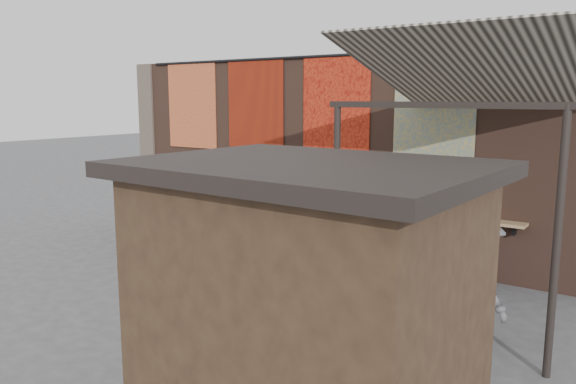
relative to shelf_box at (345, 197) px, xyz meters
The scene contains 34 objects.
ground 2.69m from the shelf_box, 105.49° to the right, with size 70.00×70.00×0.00m, color #474749.
brick_wall 1.07m from the shelf_box, 147.89° to the left, with size 10.00×0.40×4.00m, color brown.
pier_left 5.90m from the shelf_box, behind, with size 0.50×0.50×4.00m, color #4C4238.
eating_counter 0.65m from the shelf_box, behind, with size 8.00×0.32×0.05m, color #9E7A51.
shelf_box is the anchor object (origin of this frame).
tapestry_redgold 4.59m from the shelf_box, behind, with size 1.50×0.02×2.00m, color maroon.
tapestry_sun 2.93m from the shelf_box, behind, with size 1.50×0.02×2.00m, color red.
tapestry_orange 1.80m from the shelf_box, 151.92° to the left, with size 1.50×0.02×2.00m, color #B93317.
tapestry_multi 2.42m from the shelf_box, ahead, with size 1.50×0.02×2.00m, color #2A5E9C.
hang_rail 2.81m from the shelf_box, 165.06° to the left, with size 0.06×0.06×9.50m, color black.
scooter_stool_0 3.27m from the shelf_box, behind, with size 0.34×0.76×0.73m, color maroon, non-canonical shape.
scooter_stool_1 2.73m from the shelf_box, behind, with size 0.33×0.74×0.70m, color #196755, non-canonical shape.
scooter_stool_2 2.09m from the shelf_box, behind, with size 0.34×0.75×0.71m, color #A71916, non-canonical shape.
scooter_stool_3 1.58m from the shelf_box, 165.93° to the right, with size 0.39×0.86×0.81m, color #0C5523, non-canonical shape.
scooter_stool_4 1.07m from the shelf_box, 155.72° to the right, with size 0.39×0.87×0.83m, color #992B0D, non-canonical shape.
scooter_stool_5 0.94m from the shelf_box, 97.16° to the right, with size 0.34×0.76×0.72m, color #0E169C, non-canonical shape.
scooter_stool_6 1.06m from the shelf_box, 30.17° to the right, with size 0.37×0.82×0.78m, color black, non-canonical shape.
scooter_stool_7 1.54m from the shelf_box, 14.39° to the right, with size 0.35×0.78×0.74m, color navy, non-canonical shape.
scooter_stool_8 2.04m from the shelf_box, ahead, with size 0.38×0.85×0.80m, color black, non-canonical shape.
scooter_stool_9 2.59m from the shelf_box, ahead, with size 0.33×0.74×0.70m, color navy, non-canonical shape.
diner_left 3.21m from the shelf_box, behind, with size 0.64×0.42×1.77m, color #94C0D7.
diner_right 2.17m from the shelf_box, 161.46° to the right, with size 0.87×0.68×1.79m, color #2F252B.
shopper_navy 3.54m from the shelf_box, 48.64° to the right, with size 1.00×0.42×1.71m, color black.
shopper_grey 4.26m from the shelf_box, 38.39° to the right, with size 1.15×0.66×1.77m, color #59585E.
shopper_tan 1.62m from the shelf_box, 67.41° to the right, with size 0.89×0.58×1.82m, color #7C6A4F.
market_stall 6.68m from the shelf_box, 63.61° to the right, with size 2.37×1.78×2.57m, color black.
stall_roof 6.82m from the shelf_box, 63.61° to the right, with size 2.66×2.05×0.12m, color black.
stall_sign 5.92m from the shelf_box, 59.31° to the right, with size 1.20×0.04×0.50m, color gold.
stall_shelf 5.89m from the shelf_box, 59.31° to the right, with size 1.97×0.10×0.06m, color #473321.
awning_canvas 3.93m from the shelf_box, 26.06° to the right, with size 3.20×3.40×0.03m, color beige.
awning_ledger 3.94m from the shelf_box, ahead, with size 3.30×0.08×0.12m, color #33261C.
awning_header 4.47m from the shelf_box, 45.37° to the right, with size 3.00×0.08×0.08m, color black.
awning_post_left 3.26m from the shelf_box, 63.23° to the right, with size 0.09×0.09×3.10m, color black.
awning_post_right 5.16m from the shelf_box, 34.23° to the right, with size 0.09×0.09×3.10m, color black.
Camera 1 is at (5.87, -7.23, 3.16)m, focal length 35.00 mm.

